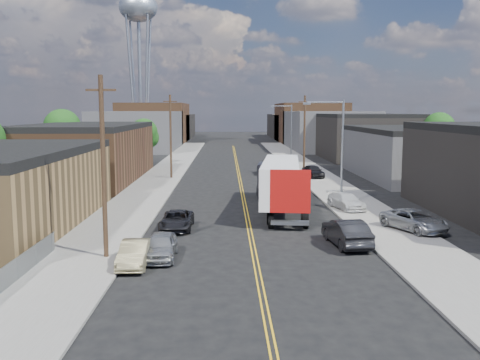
{
  "coord_description": "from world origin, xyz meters",
  "views": [
    {
      "loc": [
        -1.56,
        -18.79,
        8.11
      ],
      "look_at": [
        -0.47,
        24.4,
        2.5
      ],
      "focal_mm": 40.0,
      "sensor_mm": 36.0,
      "label": 1
    }
  ],
  "objects": [
    {
      "name": "skyline_right_b",
      "position": [
        20.0,
        120.0,
        5.0
      ],
      "size": [
        16.0,
        26.0,
        10.0
      ],
      "primitive_type": "cube",
      "color": "#513420",
      "rests_on": "ground"
    },
    {
      "name": "car_left_a",
      "position": [
        -5.21,
        10.0,
        0.72
      ],
      "size": [
        1.71,
        4.22,
        1.43
      ],
      "primitive_type": "imported",
      "rotation": [
        0.0,
        0.0,
        0.0
      ],
      "color": "#97999B",
      "rests_on": "ground"
    },
    {
      "name": "skyline_left_a",
      "position": [
        -20.0,
        95.0,
        4.0
      ],
      "size": [
        16.0,
        30.0,
        8.0
      ],
      "primitive_type": "cube",
      "color": "#373739",
      "rests_on": "ground"
    },
    {
      "name": "utility_pole_right",
      "position": [
        8.2,
        48.0,
        5.14
      ],
      "size": [
        1.6,
        0.26,
        10.0
      ],
      "color": "black",
      "rests_on": "ground"
    },
    {
      "name": "skyline_right_a",
      "position": [
        20.0,
        95.0,
        4.0
      ],
      "size": [
        16.0,
        30.0,
        8.0
      ],
      "primitive_type": "cube",
      "color": "#373739",
      "rests_on": "ground"
    },
    {
      "name": "car_right_lot_a",
      "position": [
        11.0,
        16.0,
        0.84
      ],
      "size": [
        4.1,
        5.49,
        1.39
      ],
      "primitive_type": "imported",
      "rotation": [
        0.0,
        0.0,
        0.41
      ],
      "color": "#9EA0A3",
      "rests_on": "sidewalk_right"
    },
    {
      "name": "tree_left_far",
      "position": [
        -13.94,
        62.0,
        4.57
      ],
      "size": [
        4.35,
        4.2,
        6.97
      ],
      "color": "black",
      "rests_on": "ground"
    },
    {
      "name": "car_left_b",
      "position": [
        -6.4,
        8.61,
        0.67
      ],
      "size": [
        1.45,
        4.06,
        1.33
      ],
      "primitive_type": "imported",
      "rotation": [
        0.0,
        0.0,
        0.01
      ],
      "color": "#90855E",
      "rests_on": "ground"
    },
    {
      "name": "sidewalk_right",
      "position": [
        9.5,
        45.0,
        0.07
      ],
      "size": [
        5.0,
        140.0,
        0.15
      ],
      "primitive_type": "cube",
      "color": "slate",
      "rests_on": "ground"
    },
    {
      "name": "ground",
      "position": [
        0.0,
        60.0,
        0.0
      ],
      "size": [
        260.0,
        260.0,
        0.0
      ],
      "primitive_type": "plane",
      "color": "black",
      "rests_on": "ground"
    },
    {
      "name": "skyline_left_c",
      "position": [
        -20.0,
        140.0,
        3.5
      ],
      "size": [
        16.0,
        40.0,
        7.0
      ],
      "primitive_type": "cube",
      "color": "black",
      "rests_on": "ground"
    },
    {
      "name": "warehouse_brown",
      "position": [
        -18.0,
        44.0,
        3.3
      ],
      "size": [
        12.0,
        26.0,
        6.6
      ],
      "color": "#513420",
      "rests_on": "ground"
    },
    {
      "name": "utility_pole_left_far",
      "position": [
        -8.2,
        45.0,
        5.14
      ],
      "size": [
        1.6,
        0.26,
        10.0
      ],
      "color": "black",
      "rests_on": "ground"
    },
    {
      "name": "car_right_oncoming",
      "position": [
        5.67,
        12.6,
        0.82
      ],
      "size": [
        2.25,
        5.12,
        1.63
      ],
      "primitive_type": "imported",
      "rotation": [
        0.0,
        0.0,
        3.25
      ],
      "color": "black",
      "rests_on": "ground"
    },
    {
      "name": "utility_pole_left_near",
      "position": [
        -8.2,
        10.0,
        5.14
      ],
      "size": [
        1.6,
        0.26,
        10.0
      ],
      "color": "black",
      "rests_on": "ground"
    },
    {
      "name": "sidewalk_left",
      "position": [
        -9.5,
        45.0,
        0.07
      ],
      "size": [
        5.0,
        140.0,
        0.15
      ],
      "primitive_type": "cube",
      "color": "slate",
      "rests_on": "ground"
    },
    {
      "name": "industrial_right_b",
      "position": [
        22.0,
        46.0,
        3.05
      ],
      "size": [
        14.0,
        24.0,
        6.1
      ],
      "color": "#373739",
      "rests_on": "ground"
    },
    {
      "name": "car_right_lot_c",
      "position": [
        8.87,
        44.86,
        0.9
      ],
      "size": [
        2.6,
        4.65,
        1.49
      ],
      "primitive_type": "imported",
      "rotation": [
        0.0,
        0.0,
        0.2
      ],
      "color": "black",
      "rests_on": "sidewalk_right"
    },
    {
      "name": "tree_right_far",
      "position": [
        30.06,
        60.0,
        5.18
      ],
      "size": [
        4.85,
        4.76,
        7.91
      ],
      "color": "black",
      "rests_on": "ground"
    },
    {
      "name": "car_right_lot_b",
      "position": [
        8.2,
        24.0,
        0.79
      ],
      "size": [
        2.87,
        4.72,
        1.28
      ],
      "primitive_type": "imported",
      "rotation": [
        0.0,
        0.0,
        0.26
      ],
      "color": "silver",
      "rests_on": "sidewalk_right"
    },
    {
      "name": "centerline",
      "position": [
        0.0,
        45.0,
        0.01
      ],
      "size": [
        0.32,
        120.0,
        0.01
      ],
      "primitive_type": "cube",
      "color": "gold",
      "rests_on": "ground"
    },
    {
      "name": "semi_truck",
      "position": [
        2.72,
        24.55,
        2.39
      ],
      "size": [
        4.21,
        16.27,
        4.19
      ],
      "rotation": [
        0.0,
        0.0,
        -0.12
      ],
      "color": "silver",
      "rests_on": "ground"
    },
    {
      "name": "tree_left_mid",
      "position": [
        -23.94,
        55.0,
        5.48
      ],
      "size": [
        5.1,
        5.04,
        8.37
      ],
      "color": "black",
      "rests_on": "ground"
    },
    {
      "name": "industrial_right_c",
      "position": [
        22.0,
        72.0,
        3.8
      ],
      "size": [
        14.0,
        22.0,
        7.6
      ],
      "color": "black",
      "rests_on": "ground"
    },
    {
      "name": "car_left_c",
      "position": [
        -5.0,
        17.34,
        0.64
      ],
      "size": [
        2.19,
        4.63,
        1.28
      ],
      "primitive_type": "imported",
      "rotation": [
        0.0,
        0.0,
        -0.02
      ],
      "color": "black",
      "rests_on": "ground"
    },
    {
      "name": "water_tower",
      "position": [
        -22.0,
        110.0,
        30.65
      ],
      "size": [
        9.0,
        9.0,
        36.9
      ],
      "color": "gray",
      "rests_on": "ground"
    },
    {
      "name": "skyline_left_b",
      "position": [
        -20.0,
        120.0,
        5.0
      ],
      "size": [
        16.0,
        26.0,
        10.0
      ],
      "primitive_type": "cube",
      "color": "#513420",
      "rests_on": "ground"
    },
    {
      "name": "car_ahead_truck",
      "position": [
        3.78,
        49.39,
        0.76
      ],
      "size": [
        2.61,
        5.54,
        1.53
      ],
      "primitive_type": "imported",
      "rotation": [
        0.0,
        0.0,
        0.01
      ],
      "color": "black",
      "rests_on": "ground"
    },
    {
      "name": "skyline_right_c",
      "position": [
        20.0,
        140.0,
        3.5
      ],
      "size": [
        16.0,
        40.0,
        7.0
      ],
      "primitive_type": "cube",
      "color": "black",
      "rests_on": "ground"
    },
    {
      "name": "streetlight_far",
      "position": [
        7.6,
        60.0,
        5.33
      ],
      "size": [
        3.39,
        0.25,
        9.0
      ],
      "color": "gray",
      "rests_on": "ground"
    },
    {
      "name": "streetlight_near",
      "position": [
        7.6,
        25.0,
        5.33
      ],
      "size": [
        3.39,
        0.25,
        9.0
      ],
      "color": "gray",
      "rests_on": "ground"
    }
  ]
}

